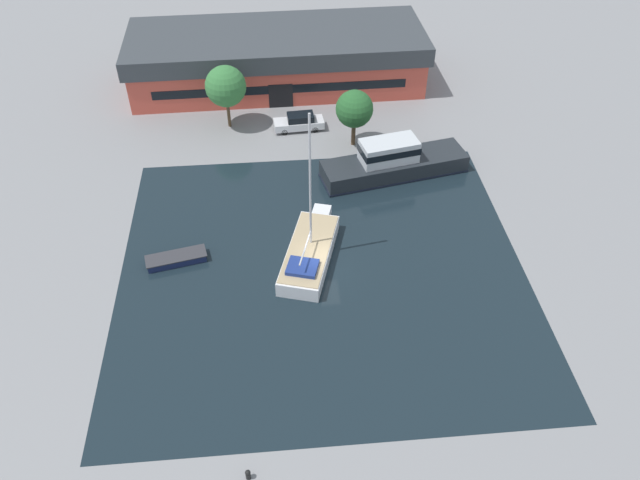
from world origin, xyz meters
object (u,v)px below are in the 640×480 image
(warehouse_building, at_px, (277,58))
(quay_tree_by_water, at_px, (226,86))
(sailboat_moored, at_px, (310,251))
(parked_car, at_px, (299,122))
(motor_cruiser, at_px, (393,162))
(small_dinghy, at_px, (176,259))
(quay_tree_near_building, at_px, (354,109))

(warehouse_building, height_order, quay_tree_by_water, quay_tree_by_water)
(sailboat_moored, bearing_deg, parked_car, 105.32)
(parked_car, relative_size, motor_cruiser, 0.37)
(sailboat_moored, distance_m, motor_cruiser, 12.77)
(parked_car, height_order, motor_cruiser, motor_cruiser)
(parked_car, distance_m, small_dinghy, 20.26)
(quay_tree_near_building, height_order, motor_cruiser, quay_tree_near_building)
(quay_tree_by_water, height_order, motor_cruiser, quay_tree_by_water)
(warehouse_building, bearing_deg, parked_car, -81.54)
(parked_car, bearing_deg, quay_tree_near_building, -125.89)
(small_dinghy, bearing_deg, quay_tree_by_water, -23.06)
(warehouse_building, height_order, quay_tree_near_building, warehouse_building)
(warehouse_building, relative_size, motor_cruiser, 2.34)
(quay_tree_near_building, relative_size, sailboat_moored, 0.45)
(quay_tree_near_building, bearing_deg, parked_car, 147.92)
(quay_tree_by_water, bearing_deg, warehouse_building, 59.82)
(parked_car, height_order, sailboat_moored, sailboat_moored)
(warehouse_building, relative_size, small_dinghy, 6.64)
(warehouse_building, distance_m, quay_tree_near_building, 14.36)
(warehouse_building, bearing_deg, quay_tree_by_water, -121.27)
(quay_tree_near_building, height_order, sailboat_moored, sailboat_moored)
(sailboat_moored, bearing_deg, small_dinghy, -166.40)
(quay_tree_by_water, relative_size, sailboat_moored, 0.51)
(motor_cruiser, bearing_deg, small_dinghy, 106.51)
(quay_tree_near_building, relative_size, quay_tree_by_water, 0.88)
(warehouse_building, relative_size, quay_tree_by_water, 5.01)
(parked_car, height_order, small_dinghy, parked_car)
(parked_car, xyz_separation_m, sailboat_moored, (-0.38, -18.00, -0.11))
(sailboat_moored, xyz_separation_m, small_dinghy, (-9.82, 0.50, -0.39))
(quay_tree_by_water, xyz_separation_m, sailboat_moored, (6.27, -19.21, -3.50))
(quay_tree_by_water, xyz_separation_m, small_dinghy, (-3.55, -18.71, -3.89))
(sailboat_moored, bearing_deg, quay_tree_by_water, 124.59)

